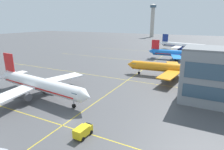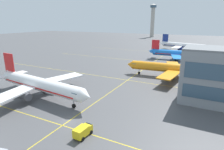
% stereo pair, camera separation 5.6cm
% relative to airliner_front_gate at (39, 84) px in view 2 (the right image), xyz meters
% --- Properties ---
extents(ground_plane, '(600.00, 600.00, 0.00)m').
position_rel_airliner_front_gate_xyz_m(ground_plane, '(16.63, -7.36, -4.02)').
color(ground_plane, '#4C4C4F').
extents(airliner_front_gate, '(37.86, 32.50, 11.76)m').
position_rel_airliner_front_gate_xyz_m(airliner_front_gate, '(0.00, 0.00, 0.00)').
color(airliner_front_gate, white).
rests_on(airliner_front_gate, ground).
extents(airliner_second_row, '(35.75, 30.72, 11.11)m').
position_rel_airliner_front_gate_xyz_m(airliner_second_row, '(30.30, 38.47, -0.22)').
color(airliner_second_row, orange).
rests_on(airliner_second_row, ground).
extents(airliner_third_row, '(35.35, 30.43, 10.99)m').
position_rel_airliner_front_gate_xyz_m(airliner_third_row, '(27.64, 76.46, -0.26)').
color(airliner_third_row, blue).
rests_on(airliner_third_row, ground).
extents(airliner_far_left_stand, '(37.10, 31.62, 11.70)m').
position_rel_airliner_front_gate_xyz_m(airliner_far_left_stand, '(24.60, 114.69, -0.02)').
color(airliner_far_left_stand, white).
rests_on(airliner_far_left_stand, ground).
extents(taxiway_markings, '(129.46, 160.92, 0.01)m').
position_rel_airliner_front_gate_xyz_m(taxiway_markings, '(16.63, 45.50, -4.01)').
color(taxiway_markings, yellow).
rests_on(taxiway_markings, ground).
extents(service_truck_red_van, '(2.36, 4.22, 2.10)m').
position_rel_airliner_front_gate_xyz_m(service_truck_red_van, '(22.94, -10.54, -2.84)').
color(service_truck_red_van, yellow).
rests_on(service_truck_red_van, ground).
extents(control_tower, '(8.82, 8.82, 44.03)m').
position_rel_airliner_front_gate_xyz_m(control_tower, '(-31.13, 229.36, 21.18)').
color(control_tower, '#ADA89E').
rests_on(control_tower, ground).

